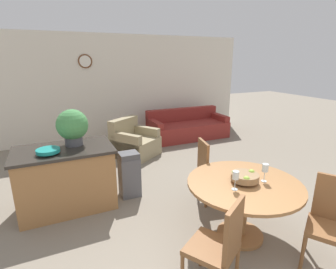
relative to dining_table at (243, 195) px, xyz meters
name	(u,v)px	position (x,y,z in m)	size (l,w,h in m)	color
wall_back	(107,88)	(-0.51, 4.84, 0.79)	(8.00, 0.09, 2.70)	silver
dining_table	(243,195)	(0.00, 0.00, 0.00)	(1.32, 1.32, 0.72)	#9E6B3D
dining_chair_near_left	(220,244)	(-0.71, -0.54, -0.04)	(0.58, 0.58, 0.95)	brown
dining_chair_near_right	(331,219)	(0.54, -0.71, -0.04)	(0.58, 0.58, 0.95)	brown
dining_chair_far_side	(210,168)	(0.12, 0.88, -0.04)	(0.50, 0.50, 0.95)	brown
fruit_bowl	(245,177)	(0.00, 0.00, 0.23)	(0.32, 0.32, 0.13)	olive
wine_glass_left	(236,176)	(-0.21, -0.09, 0.32)	(0.07, 0.07, 0.22)	silver
wine_glass_right	(265,169)	(0.22, -0.08, 0.32)	(0.07, 0.07, 0.22)	silver
kitchen_island	(67,178)	(-1.84, 1.59, -0.11)	(1.32, 0.82, 0.90)	#9E6B3D
teal_bowl	(48,151)	(-2.02, 1.44, 0.38)	(0.30, 0.30, 0.07)	teal
potted_plant	(72,126)	(-1.68, 1.69, 0.62)	(0.44, 0.44, 0.52)	#4C4C51
trash_bin	(129,174)	(-0.93, 1.53, -0.21)	(0.30, 0.26, 0.71)	#56565B
couch	(187,128)	(1.43, 3.94, -0.29)	(2.12, 0.96, 0.75)	maroon
armchair	(134,143)	(-0.31, 3.24, -0.28)	(1.15, 1.16, 0.81)	#998966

